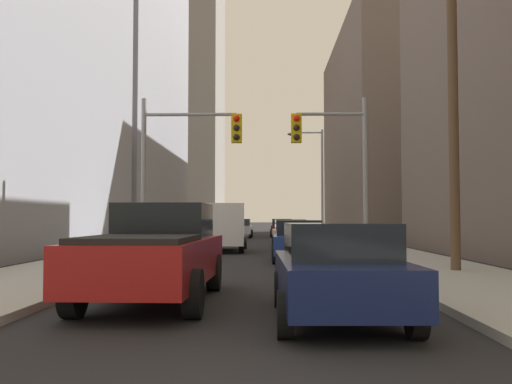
% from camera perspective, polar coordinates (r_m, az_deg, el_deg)
% --- Properties ---
extents(sidewalk_left, '(3.82, 160.00, 0.15)m').
position_cam_1_polar(sidewalk_left, '(53.53, -5.14, -4.27)').
color(sidewalk_left, '#9E9E99').
rests_on(sidewalk_left, ground).
extents(sidewalk_right, '(3.82, 160.00, 0.15)m').
position_cam_1_polar(sidewalk_right, '(53.43, 6.40, -4.27)').
color(sidewalk_right, '#9E9E99').
rests_on(sidewalk_right, ground).
extents(pickup_truck_red, '(2.20, 5.45, 1.90)m').
position_cam_1_polar(pickup_truck_red, '(11.04, -10.08, -6.08)').
color(pickup_truck_red, maroon).
rests_on(pickup_truck_red, ground).
extents(cargo_van_white, '(2.19, 5.28, 2.26)m').
position_cam_1_polar(cargo_van_white, '(27.19, -3.34, -3.31)').
color(cargo_van_white, white).
rests_on(cargo_van_white, ground).
extents(sedan_navy, '(1.95, 4.24, 1.52)m').
position_cam_1_polar(sedan_navy, '(8.93, 8.32, -7.96)').
color(sedan_navy, '#141E4C').
rests_on(sedan_navy, ground).
extents(sedan_blue, '(1.95, 4.23, 1.52)m').
position_cam_1_polar(sedan_blue, '(20.78, 4.32, -4.93)').
color(sedan_blue, navy).
rests_on(sedan_blue, ground).
extents(sedan_beige, '(1.95, 4.24, 1.52)m').
position_cam_1_polar(sedan_beige, '(30.53, 3.48, -4.20)').
color(sedan_beige, '#C6B793').
rests_on(sedan_beige, ground).
extents(sedan_maroon, '(1.95, 4.22, 1.52)m').
position_cam_1_polar(sedan_maroon, '(47.32, 2.62, -3.65)').
color(sedan_maroon, maroon).
rests_on(sedan_maroon, ground).
extents(sedan_silver, '(1.95, 4.21, 1.52)m').
position_cam_1_polar(sedan_silver, '(45.94, -1.58, -3.68)').
color(sedan_silver, '#B7BABF').
rests_on(sedan_silver, ground).
extents(traffic_signal_near_left, '(3.70, 0.44, 6.00)m').
position_cam_1_polar(traffic_signal_near_left, '(20.74, -7.11, 4.12)').
color(traffic_signal_near_left, gray).
rests_on(traffic_signal_near_left, ground).
extents(traffic_signal_near_right, '(2.79, 0.44, 6.00)m').
position_cam_1_polar(traffic_signal_near_right, '(20.66, 7.91, 4.02)').
color(traffic_signal_near_right, gray).
rests_on(traffic_signal_near_right, ground).
extents(utility_pole_right, '(2.20, 0.28, 10.36)m').
position_cam_1_polar(utility_pole_right, '(17.12, 19.36, 10.51)').
color(utility_pole_right, brown).
rests_on(utility_pole_right, ground).
extents(street_lamp_right, '(2.40, 0.32, 7.50)m').
position_cam_1_polar(street_lamp_right, '(37.56, 6.18, 1.85)').
color(street_lamp_right, gray).
rests_on(street_lamp_right, ground).
extents(building_left_mid_office, '(14.65, 23.91, 26.36)m').
position_cam_1_polar(building_left_mid_office, '(52.86, -16.79, 10.12)').
color(building_left_mid_office, '#93939E').
rests_on(building_left_mid_office, ground).
extents(building_left_far_tower, '(21.23, 19.76, 70.64)m').
position_cam_1_polar(building_left_far_tower, '(104.11, -9.67, 16.29)').
color(building_left_far_tower, gray).
rests_on(building_left_far_tower, ground).
extents(building_right_mid_block, '(24.39, 27.67, 19.51)m').
position_cam_1_polar(building_right_mid_block, '(58.59, 20.35, 5.52)').
color(building_right_mid_block, '#66564C').
rests_on(building_right_mid_block, ground).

